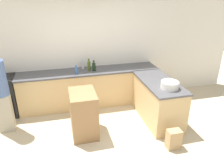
{
  "coord_description": "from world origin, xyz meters",
  "views": [
    {
      "loc": [
        -0.67,
        -3.1,
        2.71
      ],
      "look_at": [
        0.31,
        0.8,
        0.96
      ],
      "focal_mm": 35.0,
      "sensor_mm": 36.0,
      "label": 1
    }
  ],
  "objects_px": {
    "wine_bottle_dark": "(94,67)",
    "paper_bag": "(174,139)",
    "water_bottle_blue": "(76,70)",
    "mixing_bowl": "(170,85)",
    "island_table": "(84,114)",
    "olive_oil_bottle": "(89,66)",
    "person_by_range": "(0,90)",
    "range_oven": "(3,96)",
    "vinegar_bottle_clear": "(83,65)"
  },
  "relations": [
    {
      "from": "range_oven",
      "to": "mixing_bowl",
      "type": "relative_size",
      "value": 2.65
    },
    {
      "from": "mixing_bowl",
      "to": "olive_oil_bottle",
      "type": "bearing_deg",
      "value": 133.66
    },
    {
      "from": "range_oven",
      "to": "mixing_bowl",
      "type": "xyz_separation_m",
      "value": [
        3.38,
        -1.41,
        0.52
      ]
    },
    {
      "from": "olive_oil_bottle",
      "to": "paper_bag",
      "type": "height_order",
      "value": "olive_oil_bottle"
    },
    {
      "from": "mixing_bowl",
      "to": "wine_bottle_dark",
      "type": "relative_size",
      "value": 1.38
    },
    {
      "from": "vinegar_bottle_clear",
      "to": "olive_oil_bottle",
      "type": "relative_size",
      "value": 0.83
    },
    {
      "from": "vinegar_bottle_clear",
      "to": "olive_oil_bottle",
      "type": "height_order",
      "value": "olive_oil_bottle"
    },
    {
      "from": "wine_bottle_dark",
      "to": "paper_bag",
      "type": "bearing_deg",
      "value": -61.27
    },
    {
      "from": "island_table",
      "to": "person_by_range",
      "type": "bearing_deg",
      "value": 162.45
    },
    {
      "from": "range_oven",
      "to": "paper_bag",
      "type": "height_order",
      "value": "range_oven"
    },
    {
      "from": "person_by_range",
      "to": "island_table",
      "type": "bearing_deg",
      "value": -17.55
    },
    {
      "from": "mixing_bowl",
      "to": "olive_oil_bottle",
      "type": "relative_size",
      "value": 1.23
    },
    {
      "from": "mixing_bowl",
      "to": "person_by_range",
      "type": "bearing_deg",
      "value": 167.74
    },
    {
      "from": "mixing_bowl",
      "to": "water_bottle_blue",
      "type": "relative_size",
      "value": 1.71
    },
    {
      "from": "island_table",
      "to": "range_oven",
      "type": "bearing_deg",
      "value": 144.64
    },
    {
      "from": "wine_bottle_dark",
      "to": "person_by_range",
      "type": "xyz_separation_m",
      "value": [
        -1.96,
        -0.68,
        -0.08
      ]
    },
    {
      "from": "range_oven",
      "to": "water_bottle_blue",
      "type": "xyz_separation_m",
      "value": [
        1.68,
        -0.15,
        0.53
      ]
    },
    {
      "from": "island_table",
      "to": "mixing_bowl",
      "type": "xyz_separation_m",
      "value": [
        1.69,
        -0.22,
        0.53
      ]
    },
    {
      "from": "olive_oil_bottle",
      "to": "paper_bag",
      "type": "bearing_deg",
      "value": -59.78
    },
    {
      "from": "island_table",
      "to": "olive_oil_bottle",
      "type": "relative_size",
      "value": 3.21
    },
    {
      "from": "range_oven",
      "to": "olive_oil_bottle",
      "type": "xyz_separation_m",
      "value": [
        2.0,
        0.03,
        0.56
      ]
    },
    {
      "from": "water_bottle_blue",
      "to": "wine_bottle_dark",
      "type": "bearing_deg",
      "value": 14.8
    },
    {
      "from": "water_bottle_blue",
      "to": "island_table",
      "type": "bearing_deg",
      "value": -89.66
    },
    {
      "from": "range_oven",
      "to": "vinegar_bottle_clear",
      "type": "height_order",
      "value": "vinegar_bottle_clear"
    },
    {
      "from": "range_oven",
      "to": "wine_bottle_dark",
      "type": "bearing_deg",
      "value": -0.92
    },
    {
      "from": "island_table",
      "to": "person_by_range",
      "type": "xyz_separation_m",
      "value": [
        -1.53,
        0.48,
        0.47
      ]
    },
    {
      "from": "island_table",
      "to": "wine_bottle_dark",
      "type": "distance_m",
      "value": 1.35
    },
    {
      "from": "island_table",
      "to": "paper_bag",
      "type": "relative_size",
      "value": 2.43
    },
    {
      "from": "water_bottle_blue",
      "to": "paper_bag",
      "type": "xyz_separation_m",
      "value": [
        1.54,
        -1.9,
        -0.8
      ]
    },
    {
      "from": "person_by_range",
      "to": "wine_bottle_dark",
      "type": "bearing_deg",
      "value": 19.03
    },
    {
      "from": "mixing_bowl",
      "to": "wine_bottle_dark",
      "type": "bearing_deg",
      "value": 132.66
    },
    {
      "from": "island_table",
      "to": "wine_bottle_dark",
      "type": "relative_size",
      "value": 3.61
    },
    {
      "from": "vinegar_bottle_clear",
      "to": "wine_bottle_dark",
      "type": "height_order",
      "value": "wine_bottle_dark"
    },
    {
      "from": "person_by_range",
      "to": "olive_oil_bottle",
      "type": "bearing_deg",
      "value": 21.77
    },
    {
      "from": "range_oven",
      "to": "island_table",
      "type": "distance_m",
      "value": 2.06
    },
    {
      "from": "island_table",
      "to": "vinegar_bottle_clear",
      "type": "xyz_separation_m",
      "value": [
        0.19,
        1.37,
        0.55
      ]
    },
    {
      "from": "mixing_bowl",
      "to": "vinegar_bottle_clear",
      "type": "relative_size",
      "value": 1.47
    },
    {
      "from": "island_table",
      "to": "paper_bag",
      "type": "height_order",
      "value": "island_table"
    },
    {
      "from": "wine_bottle_dark",
      "to": "person_by_range",
      "type": "height_order",
      "value": "person_by_range"
    },
    {
      "from": "mixing_bowl",
      "to": "vinegar_bottle_clear",
      "type": "bearing_deg",
      "value": 133.48
    },
    {
      "from": "mixing_bowl",
      "to": "person_by_range",
      "type": "xyz_separation_m",
      "value": [
        -3.23,
        0.7,
        -0.06
      ]
    },
    {
      "from": "range_oven",
      "to": "vinegar_bottle_clear",
      "type": "bearing_deg",
      "value": 5.44
    },
    {
      "from": "person_by_range",
      "to": "paper_bag",
      "type": "relative_size",
      "value": 4.54
    },
    {
      "from": "range_oven",
      "to": "island_table",
      "type": "relative_size",
      "value": 1.01
    },
    {
      "from": "wine_bottle_dark",
      "to": "paper_bag",
      "type": "distance_m",
      "value": 2.44
    },
    {
      "from": "range_oven",
      "to": "paper_bag",
      "type": "distance_m",
      "value": 3.82
    },
    {
      "from": "person_by_range",
      "to": "paper_bag",
      "type": "height_order",
      "value": "person_by_range"
    },
    {
      "from": "paper_bag",
      "to": "water_bottle_blue",
      "type": "bearing_deg",
      "value": 128.96
    },
    {
      "from": "vinegar_bottle_clear",
      "to": "water_bottle_blue",
      "type": "bearing_deg",
      "value": -120.71
    },
    {
      "from": "olive_oil_bottle",
      "to": "person_by_range",
      "type": "relative_size",
      "value": 0.17
    }
  ]
}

